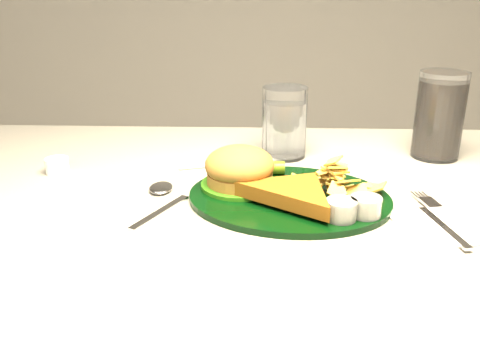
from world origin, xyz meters
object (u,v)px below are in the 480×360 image
at_px(water_glass, 284,122).
at_px(cola_glass, 440,115).
at_px(dinner_plate, 290,180).
at_px(fork_napkin, 441,224).

distance_m(water_glass, cola_glass, 0.27).
height_order(water_glass, cola_glass, cola_glass).
xyz_separation_m(dinner_plate, fork_napkin, (0.20, -0.08, -0.03)).
height_order(cola_glass, fork_napkin, cola_glass).
xyz_separation_m(cola_glass, fork_napkin, (-0.08, -0.29, -0.07)).
bearing_deg(fork_napkin, dinner_plate, 146.01).
distance_m(dinner_plate, water_glass, 0.21).
relative_size(water_glass, cola_glass, 0.82).
height_order(dinner_plate, fork_napkin, dinner_plate).
distance_m(dinner_plate, fork_napkin, 0.21).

